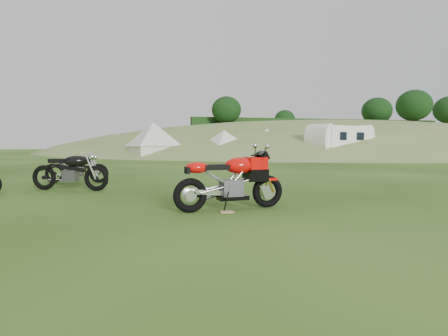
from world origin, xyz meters
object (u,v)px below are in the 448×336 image
object	(u,v)px
sport_motorcycle	(230,177)
tent_mid	(224,143)
plywood_board	(227,212)
tent_left	(153,141)
vintage_moto_d	(77,167)
tent_right	(267,142)
vintage_moto_c	(70,170)
caravan	(340,142)

from	to	relation	value
sport_motorcycle	tent_mid	world-z (taller)	tent_mid
sport_motorcycle	plywood_board	xyz separation A→B (m)	(-0.13, -0.22, -0.60)
sport_motorcycle	tent_left	bearing A→B (deg)	83.63
sport_motorcycle	plywood_board	size ratio (longest dim) A/B	8.60
vintage_moto_d	tent_mid	world-z (taller)	tent_mid
tent_mid	tent_right	size ratio (longest dim) A/B	0.96
vintage_moto_c	tent_left	world-z (taller)	tent_left
vintage_moto_d	tent_mid	xyz separation A→B (m)	(8.39, 14.92, 0.67)
vintage_moto_c	vintage_moto_d	world-z (taller)	vintage_moto_c
sport_motorcycle	vintage_moto_d	world-z (taller)	sport_motorcycle
tent_mid	tent_right	bearing A→B (deg)	-1.77
vintage_moto_d	tent_left	size ratio (longest dim) A/B	0.59
caravan	tent_left	bearing A→B (deg)	142.05
plywood_board	tent_left	bearing A→B (deg)	89.73
tent_mid	vintage_moto_d	bearing A→B (deg)	-139.08
sport_motorcycle	caravan	bearing A→B (deg)	46.79
plywood_board	vintage_moto_d	distance (m)	6.50
tent_left	tent_mid	world-z (taller)	tent_left
vintage_moto_d	tent_right	xyz separation A→B (m)	(12.25, 16.18, 0.72)
caravan	tent_mid	bearing A→B (deg)	137.35
sport_motorcycle	vintage_moto_c	distance (m)	4.88
vintage_moto_d	tent_mid	distance (m)	17.14
vintage_moto_c	caravan	size ratio (longest dim) A/B	0.40
plywood_board	caravan	size ratio (longest dim) A/B	0.05
tent_right	caravan	world-z (taller)	tent_right
vintage_moto_c	tent_right	world-z (taller)	tent_right
vintage_moto_d	tent_left	world-z (taller)	tent_left
plywood_board	tent_left	world-z (taller)	tent_left
plywood_board	tent_mid	world-z (taller)	tent_mid
tent_right	tent_mid	bearing A→B (deg)	-144.31
vintage_moto_c	caravan	xyz separation A→B (m)	(15.86, 13.23, 0.66)
tent_mid	caravan	bearing A→B (deg)	-44.65
vintage_moto_c	tent_right	size ratio (longest dim) A/B	0.73
plywood_board	vintage_moto_c	distance (m)	4.99
vintage_moto_c	tent_mid	size ratio (longest dim) A/B	0.76
caravan	tent_right	bearing A→B (deg)	109.94
vintage_moto_c	vintage_moto_d	size ratio (longest dim) A/B	1.11
tent_left	tent_right	distance (m)	8.95
sport_motorcycle	tent_mid	xyz separation A→B (m)	(5.06, 20.34, 0.53)
vintage_moto_c	tent_left	size ratio (longest dim) A/B	0.66
tent_right	caravan	distance (m)	6.00
sport_motorcycle	tent_right	distance (m)	23.37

